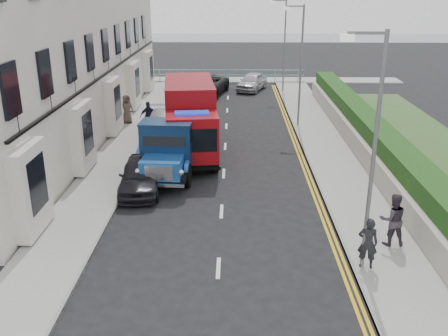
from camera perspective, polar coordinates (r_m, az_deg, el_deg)
ground at (r=17.09m, az=-0.45°, el=-7.84°), size 120.00×120.00×0.00m
pavement_west at (r=25.98m, az=-11.46°, el=1.95°), size 2.40×38.00×0.12m
pavement_east at (r=25.83m, az=11.94°, el=1.80°), size 2.60×38.00×0.12m
promenade at (r=44.79m, az=0.56°, el=10.02°), size 30.00×2.50×0.12m
sea_plane at (r=75.50m, az=0.81°, el=14.18°), size 120.00×120.00×0.00m
terrace_west at (r=29.77m, az=-19.22°, el=17.52°), size 6.31×30.20×14.25m
garden_east at (r=26.01m, az=16.22°, el=3.49°), size 1.45×28.00×1.75m
seafront_railing at (r=43.91m, az=0.55°, el=10.50°), size 13.00×0.08×1.11m
lamp_near at (r=14.19m, az=16.42°, el=2.80°), size 1.23×0.18×7.00m
lamp_mid at (r=29.59m, az=8.58°, el=12.19°), size 1.23×0.18×7.00m
lamp_far at (r=39.45m, az=6.77°, el=14.26°), size 1.23×0.18×7.00m
bedford_lorry at (r=21.75m, az=-6.39°, el=1.75°), size 2.45×5.58×2.59m
red_lorry at (r=24.74m, az=-3.90°, el=5.82°), size 3.08×7.02×3.56m
parked_car_front at (r=20.80m, az=-9.54°, el=-0.78°), size 1.96×4.13×1.36m
parked_car_mid at (r=24.35m, az=-7.82°, el=2.42°), size 1.44×4.04×1.33m
parked_car_rear at (r=28.34m, az=-7.12°, el=5.04°), size 2.25×4.79×1.35m
seafront_car_left at (r=39.15m, az=-1.99°, el=9.62°), size 3.80×6.23×1.61m
seafront_car_right at (r=40.62m, az=3.22°, el=9.83°), size 2.91×4.40×1.39m
pedestrian_east_near at (r=15.40m, az=16.11°, el=-8.22°), size 0.65×0.49×1.60m
pedestrian_east_far at (r=16.88m, az=18.72°, el=-5.58°), size 0.88×0.70×1.76m
pedestrian_west_near at (r=28.87m, az=-8.59°, el=5.86°), size 1.07×0.67×1.71m
pedestrian_west_far at (r=30.76m, az=-11.05°, el=6.63°), size 1.01×0.96×1.74m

